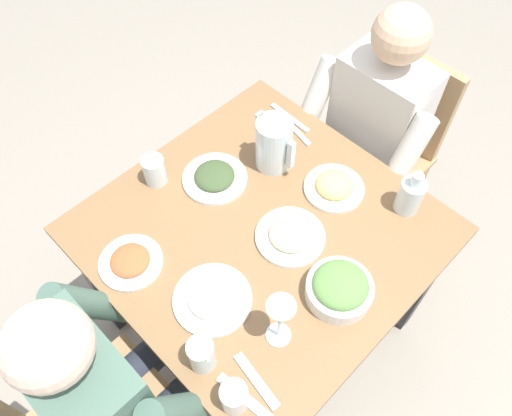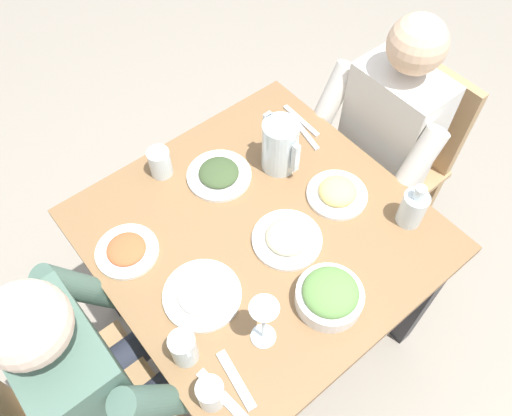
{
  "view_description": "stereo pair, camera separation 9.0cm",
  "coord_description": "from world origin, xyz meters",
  "px_view_note": "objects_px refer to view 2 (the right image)",
  "views": [
    {
      "loc": [
        0.58,
        -0.61,
        2.09
      ],
      "look_at": [
        -0.06,
        0.03,
        0.78
      ],
      "focal_mm": 35.39,
      "sensor_mm": 36.0,
      "label": 1
    },
    {
      "loc": [
        0.64,
        -0.54,
        2.09
      ],
      "look_at": [
        -0.06,
        0.03,
        0.78
      ],
      "focal_mm": 35.39,
      "sensor_mm": 36.0,
      "label": 2
    }
  ],
  "objects_px": {
    "salad_bowl": "(330,295)",
    "chair_far": "(398,153)",
    "water_glass_far_right": "(211,394)",
    "plate_fries": "(337,193)",
    "diner_far": "(370,153)",
    "oil_carafe": "(412,209)",
    "water_pitcher": "(280,146)",
    "plate_yoghurt": "(202,294)",
    "plate_rice_curry": "(127,250)",
    "wine_glass": "(264,317)",
    "dining_table": "(259,247)",
    "plate_dolmas": "(219,174)",
    "diner_near": "(115,363)",
    "plate_beans": "(287,238)",
    "water_glass_near_right": "(160,163)",
    "water_glass_far_left": "(184,348)"
  },
  "relations": [
    {
      "from": "plate_dolmas",
      "to": "water_glass_far_left",
      "type": "relative_size",
      "value": 1.92
    },
    {
      "from": "water_pitcher",
      "to": "water_glass_far_left",
      "type": "xyz_separation_m",
      "value": [
        0.34,
        -0.62,
        -0.04
      ]
    },
    {
      "from": "diner_far",
      "to": "oil_carafe",
      "type": "height_order",
      "value": "diner_far"
    },
    {
      "from": "water_glass_far_right",
      "to": "plate_fries",
      "type": "bearing_deg",
      "value": 110.25
    },
    {
      "from": "dining_table",
      "to": "plate_fries",
      "type": "xyz_separation_m",
      "value": [
        0.06,
        0.27,
        0.14
      ]
    },
    {
      "from": "diner_far",
      "to": "plate_fries",
      "type": "height_order",
      "value": "diner_far"
    },
    {
      "from": "plate_rice_curry",
      "to": "wine_glass",
      "type": "relative_size",
      "value": 0.97
    },
    {
      "from": "salad_bowl",
      "to": "wine_glass",
      "type": "bearing_deg",
      "value": -99.94
    },
    {
      "from": "plate_fries",
      "to": "oil_carafe",
      "type": "xyz_separation_m",
      "value": [
        0.21,
        0.11,
        0.04
      ]
    },
    {
      "from": "water_glass_far_right",
      "to": "oil_carafe",
      "type": "xyz_separation_m",
      "value": [
        -0.05,
        0.8,
        0.01
      ]
    },
    {
      "from": "plate_rice_curry",
      "to": "water_glass_far_right",
      "type": "xyz_separation_m",
      "value": [
        0.5,
        -0.06,
        0.03
      ]
    },
    {
      "from": "diner_far",
      "to": "wine_glass",
      "type": "bearing_deg",
      "value": -67.78
    },
    {
      "from": "chair_far",
      "to": "water_glass_near_right",
      "type": "relative_size",
      "value": 8.84
    },
    {
      "from": "chair_far",
      "to": "oil_carafe",
      "type": "distance_m",
      "value": 0.58
    },
    {
      "from": "dining_table",
      "to": "plate_rice_curry",
      "type": "distance_m",
      "value": 0.43
    },
    {
      "from": "salad_bowl",
      "to": "plate_dolmas",
      "type": "relative_size",
      "value": 0.89
    },
    {
      "from": "water_glass_far_right",
      "to": "water_pitcher",
      "type": "bearing_deg",
      "value": 126.85
    },
    {
      "from": "dining_table",
      "to": "diner_far",
      "type": "relative_size",
      "value": 0.81
    },
    {
      "from": "plate_rice_curry",
      "to": "wine_glass",
      "type": "height_order",
      "value": "wine_glass"
    },
    {
      "from": "diner_near",
      "to": "plate_rice_curry",
      "type": "bearing_deg",
      "value": 138.64
    },
    {
      "from": "water_pitcher",
      "to": "oil_carafe",
      "type": "bearing_deg",
      "value": 21.5
    },
    {
      "from": "dining_table",
      "to": "plate_beans",
      "type": "relative_size",
      "value": 4.47
    },
    {
      "from": "chair_far",
      "to": "oil_carafe",
      "type": "bearing_deg",
      "value": -51.06
    },
    {
      "from": "salad_bowl",
      "to": "chair_far",
      "type": "bearing_deg",
      "value": 114.59
    },
    {
      "from": "diner_far",
      "to": "plate_dolmas",
      "type": "bearing_deg",
      "value": -110.41
    },
    {
      "from": "plate_rice_curry",
      "to": "plate_yoghurt",
      "type": "distance_m",
      "value": 0.27
    },
    {
      "from": "plate_yoghurt",
      "to": "water_glass_far_right",
      "type": "bearing_deg",
      "value": -30.85
    },
    {
      "from": "water_glass_far_left",
      "to": "water_glass_far_right",
      "type": "relative_size",
      "value": 1.19
    },
    {
      "from": "plate_beans",
      "to": "plate_fries",
      "type": "xyz_separation_m",
      "value": [
        -0.02,
        0.24,
        0.0
      ]
    },
    {
      "from": "diner_far",
      "to": "plate_dolmas",
      "type": "xyz_separation_m",
      "value": [
        -0.2,
        -0.54,
        0.11
      ]
    },
    {
      "from": "diner_far",
      "to": "wine_glass",
      "type": "distance_m",
      "value": 0.87
    },
    {
      "from": "diner_far",
      "to": "water_pitcher",
      "type": "distance_m",
      "value": 0.41
    },
    {
      "from": "dining_table",
      "to": "diner_far",
      "type": "xyz_separation_m",
      "value": [
        -0.04,
        0.57,
        0.02
      ]
    },
    {
      "from": "diner_far",
      "to": "wine_glass",
      "type": "height_order",
      "value": "diner_far"
    },
    {
      "from": "chair_far",
      "to": "oil_carafe",
      "type": "height_order",
      "value": "oil_carafe"
    },
    {
      "from": "water_pitcher",
      "to": "water_glass_far_right",
      "type": "xyz_separation_m",
      "value": [
        0.48,
        -0.63,
        -0.05
      ]
    },
    {
      "from": "salad_bowl",
      "to": "plate_dolmas",
      "type": "distance_m",
      "value": 0.56
    },
    {
      "from": "dining_table",
      "to": "salad_bowl",
      "type": "xyz_separation_m",
      "value": [
        0.31,
        -0.01,
        0.16
      ]
    },
    {
      "from": "chair_far",
      "to": "plate_fries",
      "type": "relative_size",
      "value": 4.54
    },
    {
      "from": "diner_near",
      "to": "water_pitcher",
      "type": "xyz_separation_m",
      "value": [
        -0.2,
        0.78,
        0.19
      ]
    },
    {
      "from": "wine_glass",
      "to": "water_glass_near_right",
      "type": "bearing_deg",
      "value": 171.13
    },
    {
      "from": "plate_fries",
      "to": "water_glass_far_left",
      "type": "height_order",
      "value": "water_glass_far_left"
    },
    {
      "from": "diner_near",
      "to": "dining_table",
      "type": "bearing_deg",
      "value": 94.36
    },
    {
      "from": "plate_yoghurt",
      "to": "water_glass_far_left",
      "type": "relative_size",
      "value": 2.0
    },
    {
      "from": "diner_far",
      "to": "chair_far",
      "type": "bearing_deg",
      "value": 90.0
    },
    {
      "from": "plate_rice_curry",
      "to": "plate_beans",
      "type": "height_order",
      "value": "plate_beans"
    },
    {
      "from": "water_glass_far_left",
      "to": "plate_rice_curry",
      "type": "bearing_deg",
      "value": 173.44
    },
    {
      "from": "diner_far",
      "to": "water_pitcher",
      "type": "relative_size",
      "value": 6.29
    },
    {
      "from": "plate_dolmas",
      "to": "oil_carafe",
      "type": "distance_m",
      "value": 0.63
    },
    {
      "from": "chair_far",
      "to": "plate_beans",
      "type": "xyz_separation_m",
      "value": [
        0.13,
        -0.73,
        0.26
      ]
    }
  ]
}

